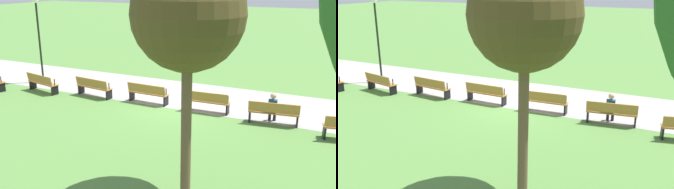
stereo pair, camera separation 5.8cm
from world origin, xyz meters
The scene contains 10 objects.
ground_plane centered at (0.00, 0.00, 0.00)m, with size 120.00×120.00×0.00m, color #54843D.
path_paving centered at (0.00, 1.78, 0.00)m, with size 39.05×4.16×0.01m, color #A39E99.
bench_2 centered at (-6.73, -0.75, 0.48)m, with size 1.90×0.84×0.89m.
bench_3 centered at (-4.06, -0.32, 0.48)m, with size 1.88×0.69×0.89m.
bench_4 centered at (-1.36, -0.10, 0.48)m, with size 1.86×0.55×0.89m.
bench_5 centered at (1.36, -0.10, 0.48)m, with size 1.86×0.55×0.89m.
bench_6 centered at (4.06, -0.32, 0.48)m, with size 1.88×0.69×0.89m.
person_seated centered at (3.98, -0.18, 0.64)m, with size 0.37×0.55×1.20m.
tree_1 centered at (2.92, -6.09, 4.45)m, with size 2.60×2.60×5.78m.
lamp_post centered at (-8.03, 0.71, 3.01)m, with size 0.32×0.32×4.37m.
Camera 1 is at (6.13, -13.93, 5.24)m, focal length 40.43 mm.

